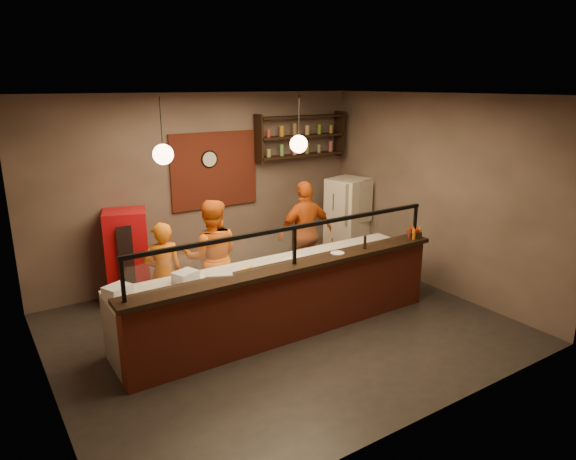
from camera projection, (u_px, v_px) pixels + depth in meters
floor at (282, 328)px, 7.26m from camera, size 6.00×6.00×0.00m
ceiling at (282, 95)px, 6.37m from camera, size 6.00×6.00×0.00m
wall_back at (204, 188)px, 8.83m from camera, size 6.00×0.00×6.00m
wall_left at (35, 260)px, 5.24m from camera, size 0.00×5.00×5.00m
wall_right at (436, 194)px, 8.39m from camera, size 0.00×5.00×5.00m
wall_front at (425, 276)px, 4.81m from camera, size 6.00×0.00×6.00m
brick_patch at (215, 170)px, 8.83m from camera, size 1.60×0.04×1.30m
service_counter at (294, 303)px, 6.88m from camera, size 4.60×0.25×1.00m
counter_ledge at (294, 266)px, 6.73m from camera, size 4.70×0.37×0.06m
worktop_cabinet at (275, 296)px, 7.30m from camera, size 4.60×0.75×0.85m
worktop at (274, 266)px, 7.18m from camera, size 4.60×0.75×0.05m
sneeze_guard at (294, 241)px, 6.64m from camera, size 4.50×0.05×0.52m
wall_shelving at (301, 136)px, 9.46m from camera, size 1.84×0.28×0.85m
wall_clock at (209, 159)px, 8.71m from camera, size 0.30×0.04×0.30m
pendant_left at (163, 154)px, 5.92m from camera, size 0.24×0.24×0.77m
pendant_right at (299, 144)px, 6.92m from camera, size 0.24×0.24×0.77m
cook_left at (163, 273)px, 7.25m from camera, size 0.59×0.42×1.50m
cook_mid at (212, 257)px, 7.58m from camera, size 1.04×0.94×1.74m
cook_right at (306, 233)px, 8.73m from camera, size 1.07×0.50×1.78m
fridge at (347, 220)px, 9.81m from camera, size 0.83×0.80×1.63m
red_cooler at (128, 256)px, 8.00m from camera, size 0.78×0.74×1.48m
pizza_dough at (302, 262)px, 7.26m from camera, size 0.71×0.71×0.01m
prep_tub_a at (118, 291)px, 6.06m from camera, size 0.36×0.33×0.15m
prep_tub_b at (186, 277)px, 6.52m from camera, size 0.35×0.32×0.14m
prep_tub_c at (219, 279)px, 6.43m from camera, size 0.42×0.38×0.17m
rolling_pin at (245, 269)px, 6.91m from camera, size 0.30×0.20×0.05m
condiment_caddy at (415, 235)px, 7.85m from camera, size 0.22×0.20×0.10m
pepper_mill at (365, 242)px, 7.32m from camera, size 0.04×0.04×0.19m
small_plate at (337, 253)px, 7.14m from camera, size 0.22×0.22×0.01m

